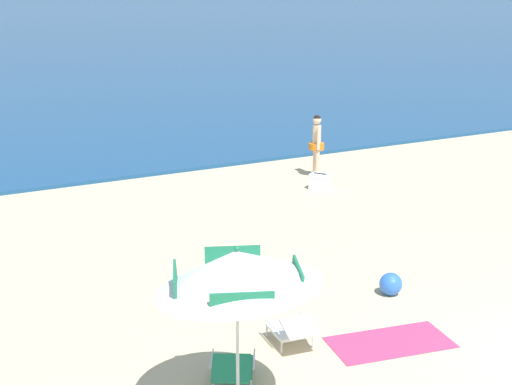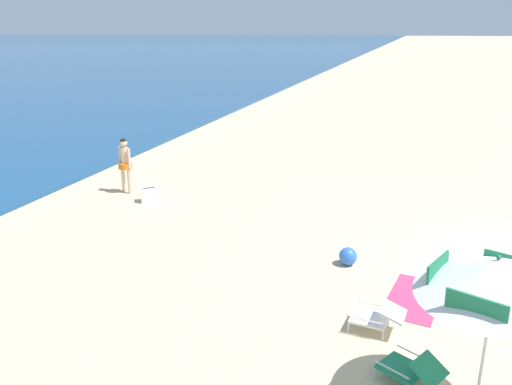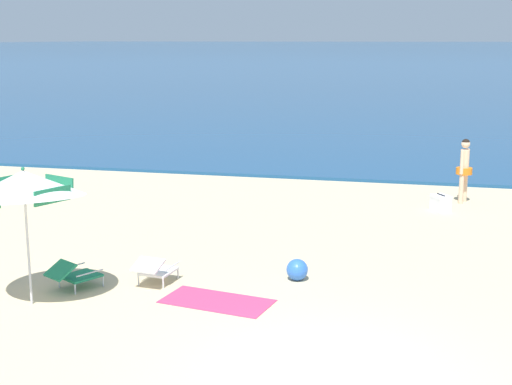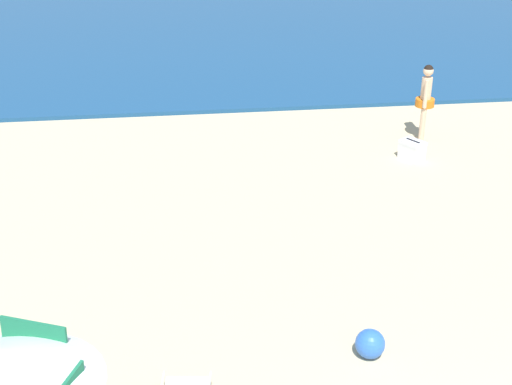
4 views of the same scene
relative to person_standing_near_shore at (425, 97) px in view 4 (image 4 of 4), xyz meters
The scene contains 3 objects.
person_standing_near_shore is the anchor object (origin of this frame).
cooler_box 1.45m from the person_standing_near_shore, 118.09° to the right, with size 0.56×0.61×0.43m.
beach_ball 7.90m from the person_standing_near_shore, 113.54° to the right, with size 0.39×0.39×0.39m, color blue.
Camera 4 is at (-3.36, -3.44, 5.99)m, focal length 49.53 mm.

